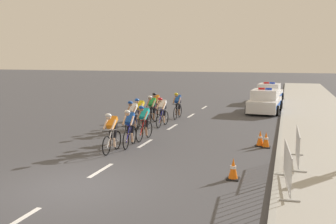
{
  "coord_description": "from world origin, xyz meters",
  "views": [
    {
      "loc": [
        5.54,
        -9.09,
        3.59
      ],
      "look_at": [
        0.45,
        7.41,
        1.1
      ],
      "focal_mm": 41.39,
      "sensor_mm": 36.0,
      "label": 1
    }
  ],
  "objects_px": {
    "cyclist_second": "(130,127)",
    "crowd_barrier_front": "(287,168)",
    "cyclist_third": "(144,122)",
    "cyclist_sixth": "(152,109)",
    "cyclist_ninth": "(178,105)",
    "traffic_cone_far": "(260,138)",
    "police_car_nearest": "(265,102)",
    "cyclist_fourth": "(133,116)",
    "cyclist_seventh": "(162,111)",
    "police_car_second": "(269,94)",
    "cyclist_eighth": "(156,105)",
    "traffic_cone_mid": "(233,169)",
    "traffic_cone_near": "(266,140)",
    "crowd_barrier_middle": "(298,147)",
    "cyclist_lead": "(112,132)",
    "cyclist_fifth": "(140,113)"
  },
  "relations": [
    {
      "from": "cyclist_third",
      "to": "cyclist_ninth",
      "type": "relative_size",
      "value": 1.0
    },
    {
      "from": "police_car_nearest",
      "to": "cyclist_fourth",
      "type": "bearing_deg",
      "value": -122.94
    },
    {
      "from": "cyclist_third",
      "to": "cyclist_sixth",
      "type": "distance_m",
      "value": 4.22
    },
    {
      "from": "cyclist_second",
      "to": "traffic_cone_mid",
      "type": "relative_size",
      "value": 2.69
    },
    {
      "from": "cyclist_eighth",
      "to": "traffic_cone_mid",
      "type": "bearing_deg",
      "value": -59.72
    },
    {
      "from": "cyclist_third",
      "to": "cyclist_sixth",
      "type": "xyz_separation_m",
      "value": [
        -1.08,
        4.07,
        0.0
      ]
    },
    {
      "from": "cyclist_seventh",
      "to": "police_car_second",
      "type": "xyz_separation_m",
      "value": [
        4.76,
        12.54,
        -0.11
      ]
    },
    {
      "from": "police_car_second",
      "to": "traffic_cone_near",
      "type": "relative_size",
      "value": 7.05
    },
    {
      "from": "cyclist_second",
      "to": "police_car_nearest",
      "type": "distance_m",
      "value": 12.43
    },
    {
      "from": "cyclist_sixth",
      "to": "cyclist_fifth",
      "type": "bearing_deg",
      "value": -94.94
    },
    {
      "from": "cyclist_second",
      "to": "crowd_barrier_front",
      "type": "bearing_deg",
      "value": -30.49
    },
    {
      "from": "cyclist_lead",
      "to": "cyclist_seventh",
      "type": "relative_size",
      "value": 1.0
    },
    {
      "from": "police_car_second",
      "to": "crowd_barrier_middle",
      "type": "height_order",
      "value": "police_car_second"
    },
    {
      "from": "cyclist_ninth",
      "to": "police_car_nearest",
      "type": "bearing_deg",
      "value": 41.43
    },
    {
      "from": "cyclist_sixth",
      "to": "traffic_cone_mid",
      "type": "height_order",
      "value": "cyclist_sixth"
    },
    {
      "from": "traffic_cone_mid",
      "to": "traffic_cone_far",
      "type": "height_order",
      "value": "same"
    },
    {
      "from": "cyclist_sixth",
      "to": "traffic_cone_far",
      "type": "xyz_separation_m",
      "value": [
        5.97,
        -3.79,
        -0.48
      ]
    },
    {
      "from": "cyclist_seventh",
      "to": "traffic_cone_mid",
      "type": "relative_size",
      "value": 2.69
    },
    {
      "from": "cyclist_lead",
      "to": "crowd_barrier_middle",
      "type": "height_order",
      "value": "cyclist_lead"
    },
    {
      "from": "cyclist_eighth",
      "to": "traffic_cone_mid",
      "type": "relative_size",
      "value": 2.69
    },
    {
      "from": "cyclist_fourth",
      "to": "crowd_barrier_middle",
      "type": "distance_m",
      "value": 8.3
    },
    {
      "from": "cyclist_seventh",
      "to": "traffic_cone_mid",
      "type": "distance_m",
      "value": 8.98
    },
    {
      "from": "cyclist_lead",
      "to": "cyclist_third",
      "type": "distance_m",
      "value": 2.45
    },
    {
      "from": "crowd_barrier_front",
      "to": "traffic_cone_near",
      "type": "relative_size",
      "value": 3.62
    },
    {
      "from": "cyclist_second",
      "to": "crowd_barrier_middle",
      "type": "height_order",
      "value": "cyclist_second"
    },
    {
      "from": "cyclist_fifth",
      "to": "crowd_barrier_middle",
      "type": "distance_m",
      "value": 8.94
    },
    {
      "from": "cyclist_ninth",
      "to": "police_car_second",
      "type": "distance_m",
      "value": 10.91
    },
    {
      "from": "cyclist_ninth",
      "to": "crowd_barrier_front",
      "type": "bearing_deg",
      "value": -60.78
    },
    {
      "from": "cyclist_ninth",
      "to": "crowd_barrier_middle",
      "type": "height_order",
      "value": "cyclist_ninth"
    },
    {
      "from": "cyclist_seventh",
      "to": "traffic_cone_near",
      "type": "xyz_separation_m",
      "value": [
        5.38,
        -3.23,
        -0.48
      ]
    },
    {
      "from": "cyclist_fourth",
      "to": "traffic_cone_near",
      "type": "relative_size",
      "value": 2.69
    },
    {
      "from": "cyclist_ninth",
      "to": "traffic_cone_far",
      "type": "distance_m",
      "value": 7.67
    },
    {
      "from": "cyclist_second",
      "to": "crowd_barrier_front",
      "type": "height_order",
      "value": "cyclist_second"
    },
    {
      "from": "cyclist_third",
      "to": "traffic_cone_far",
      "type": "xyz_separation_m",
      "value": [
        4.88,
        0.29,
        -0.48
      ]
    },
    {
      "from": "cyclist_fourth",
      "to": "cyclist_eighth",
      "type": "xyz_separation_m",
      "value": [
        -0.27,
        4.15,
        0.0
      ]
    },
    {
      "from": "traffic_cone_far",
      "to": "cyclist_fifth",
      "type": "bearing_deg",
      "value": 159.26
    },
    {
      "from": "cyclist_lead",
      "to": "traffic_cone_mid",
      "type": "relative_size",
      "value": 2.69
    },
    {
      "from": "cyclist_third",
      "to": "police_car_second",
      "type": "xyz_separation_m",
      "value": [
        4.5,
        15.86,
        -0.11
      ]
    },
    {
      "from": "traffic_cone_mid",
      "to": "cyclist_seventh",
      "type": "bearing_deg",
      "value": 121.43
    },
    {
      "from": "police_car_nearest",
      "to": "traffic_cone_mid",
      "type": "xyz_separation_m",
      "value": [
        -0.08,
        -14.49,
        -0.37
      ]
    },
    {
      "from": "crowd_barrier_middle",
      "to": "cyclist_eighth",
      "type": "bearing_deg",
      "value": 133.79
    },
    {
      "from": "cyclist_second",
      "to": "police_car_nearest",
      "type": "bearing_deg",
      "value": 68.29
    },
    {
      "from": "cyclist_eighth",
      "to": "police_car_nearest",
      "type": "distance_m",
      "value": 7.44
    },
    {
      "from": "cyclist_ninth",
      "to": "traffic_cone_far",
      "type": "relative_size",
      "value": 2.69
    },
    {
      "from": "cyclist_fourth",
      "to": "traffic_cone_mid",
      "type": "height_order",
      "value": "cyclist_fourth"
    },
    {
      "from": "traffic_cone_near",
      "to": "traffic_cone_far",
      "type": "relative_size",
      "value": 1.0
    },
    {
      "from": "cyclist_second",
      "to": "crowd_barrier_middle",
      "type": "xyz_separation_m",
      "value": [
        6.34,
        -0.96,
        -0.14
      ]
    },
    {
      "from": "cyclist_eighth",
      "to": "traffic_cone_mid",
      "type": "distance_m",
      "value": 11.54
    },
    {
      "from": "cyclist_lead",
      "to": "police_car_second",
      "type": "bearing_deg",
      "value": 75.03
    },
    {
      "from": "cyclist_third",
      "to": "traffic_cone_mid",
      "type": "distance_m",
      "value": 6.21
    }
  ]
}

